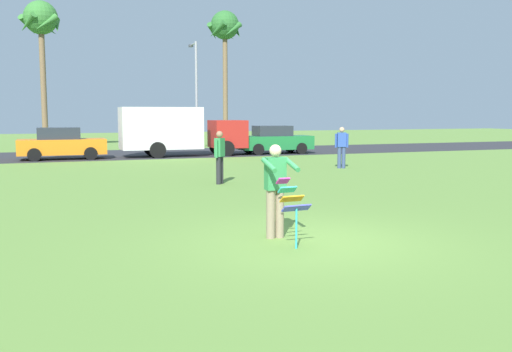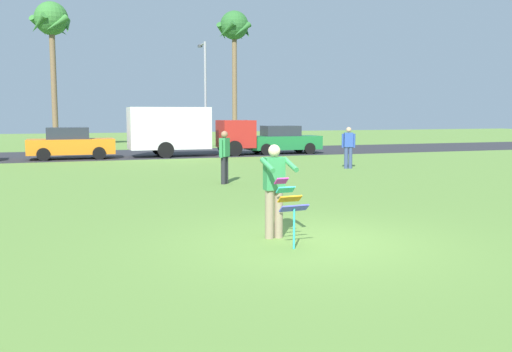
{
  "view_description": "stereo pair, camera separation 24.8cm",
  "coord_description": "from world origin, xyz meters",
  "px_view_note": "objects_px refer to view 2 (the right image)",
  "views": [
    {
      "loc": [
        -4.45,
        -8.98,
        2.29
      ],
      "look_at": [
        -0.51,
        1.49,
        1.05
      ],
      "focal_mm": 39.57,
      "sensor_mm": 36.0,
      "label": 1
    },
    {
      "loc": [
        -4.22,
        -9.06,
        2.29
      ],
      "look_at": [
        -0.51,
        1.49,
        1.05
      ],
      "focal_mm": 39.57,
      "sensor_mm": 36.0,
      "label": 2
    }
  ],
  "objects_px": {
    "parked_car_orange": "(70,144)",
    "person_walker_near": "(348,146)",
    "streetlight_pole": "(205,88)",
    "parked_truck_red_cab": "(184,130)",
    "person_kite_flyer": "(274,187)",
    "parked_car_green": "(282,140)",
    "palm_tree_centre_far": "(234,32)",
    "person_walker_far": "(225,155)",
    "palm_tree_right_near": "(52,25)",
    "kite_held": "(290,201)"
  },
  "relations": [
    {
      "from": "parked_car_green",
      "to": "palm_tree_right_near",
      "type": "distance_m",
      "value": 16.78
    },
    {
      "from": "parked_car_orange",
      "to": "person_walker_near",
      "type": "relative_size",
      "value": 2.44
    },
    {
      "from": "kite_held",
      "to": "parked_car_orange",
      "type": "distance_m",
      "value": 21.26
    },
    {
      "from": "parked_car_orange",
      "to": "parked_car_green",
      "type": "distance_m",
      "value": 11.51
    },
    {
      "from": "parked_car_green",
      "to": "palm_tree_centre_far",
      "type": "xyz_separation_m",
      "value": [
        0.53,
        10.88,
        7.53
      ]
    },
    {
      "from": "parked_car_green",
      "to": "person_walker_near",
      "type": "distance_m",
      "value": 8.99
    },
    {
      "from": "parked_truck_red_cab",
      "to": "palm_tree_centre_far",
      "type": "bearing_deg",
      "value": 60.28
    },
    {
      "from": "person_kite_flyer",
      "to": "person_walker_far",
      "type": "relative_size",
      "value": 1.0
    },
    {
      "from": "person_kite_flyer",
      "to": "parked_car_orange",
      "type": "relative_size",
      "value": 0.41
    },
    {
      "from": "person_kite_flyer",
      "to": "person_walker_near",
      "type": "distance_m",
      "value": 13.72
    },
    {
      "from": "parked_car_orange",
      "to": "person_walker_far",
      "type": "height_order",
      "value": "person_walker_far"
    },
    {
      "from": "person_walker_near",
      "to": "kite_held",
      "type": "bearing_deg",
      "value": -122.63
    },
    {
      "from": "person_kite_flyer",
      "to": "parked_car_green",
      "type": "relative_size",
      "value": 0.41
    },
    {
      "from": "palm_tree_right_near",
      "to": "person_walker_far",
      "type": "height_order",
      "value": "palm_tree_right_near"
    },
    {
      "from": "person_kite_flyer",
      "to": "palm_tree_centre_far",
      "type": "distance_m",
      "value": 33.26
    },
    {
      "from": "palm_tree_right_near",
      "to": "person_walker_near",
      "type": "distance_m",
      "value": 22.51
    },
    {
      "from": "parked_truck_red_cab",
      "to": "palm_tree_centre_far",
      "type": "distance_m",
      "value": 14.3
    },
    {
      "from": "kite_held",
      "to": "person_kite_flyer",
      "type": "bearing_deg",
      "value": 89.96
    },
    {
      "from": "person_walker_near",
      "to": "parked_car_orange",
      "type": "bearing_deg",
      "value": 140.41
    },
    {
      "from": "person_walker_far",
      "to": "person_walker_near",
      "type": "bearing_deg",
      "value": 27.3
    },
    {
      "from": "parked_car_orange",
      "to": "person_walker_near",
      "type": "bearing_deg",
      "value": -39.59
    },
    {
      "from": "person_kite_flyer",
      "to": "parked_truck_red_cab",
      "type": "height_order",
      "value": "parked_truck_red_cab"
    },
    {
      "from": "palm_tree_centre_far",
      "to": "person_walker_far",
      "type": "relative_size",
      "value": 5.68
    },
    {
      "from": "person_kite_flyer",
      "to": "person_walker_near",
      "type": "height_order",
      "value": "same"
    },
    {
      "from": "parked_car_orange",
      "to": "person_walker_near",
      "type": "height_order",
      "value": "person_walker_near"
    },
    {
      "from": "parked_car_orange",
      "to": "streetlight_pole",
      "type": "bearing_deg",
      "value": 38.86
    },
    {
      "from": "parked_truck_red_cab",
      "to": "person_walker_near",
      "type": "bearing_deg",
      "value": -60.8
    },
    {
      "from": "palm_tree_centre_far",
      "to": "streetlight_pole",
      "type": "bearing_deg",
      "value": -130.59
    },
    {
      "from": "parked_car_green",
      "to": "streetlight_pole",
      "type": "height_order",
      "value": "streetlight_pole"
    },
    {
      "from": "palm_tree_centre_far",
      "to": "kite_held",
      "type": "bearing_deg",
      "value": -105.62
    },
    {
      "from": "parked_truck_red_cab",
      "to": "parked_car_orange",
      "type": "bearing_deg",
      "value": 179.99
    },
    {
      "from": "person_kite_flyer",
      "to": "parked_car_orange",
      "type": "bearing_deg",
      "value": 98.73
    },
    {
      "from": "person_kite_flyer",
      "to": "person_walker_near",
      "type": "xyz_separation_m",
      "value": [
        7.73,
        11.34,
        -0.02
      ]
    },
    {
      "from": "person_kite_flyer",
      "to": "person_walker_far",
      "type": "bearing_deg",
      "value": 80.18
    },
    {
      "from": "person_walker_far",
      "to": "parked_truck_red_cab",
      "type": "bearing_deg",
      "value": 83.86
    },
    {
      "from": "palm_tree_centre_far",
      "to": "person_walker_near",
      "type": "xyz_separation_m",
      "value": [
        -1.2,
        -19.85,
        -7.37
      ]
    },
    {
      "from": "person_kite_flyer",
      "to": "person_walker_near",
      "type": "bearing_deg",
      "value": 55.74
    },
    {
      "from": "palm_tree_right_near",
      "to": "palm_tree_centre_far",
      "type": "relative_size",
      "value": 0.95
    },
    {
      "from": "person_walker_near",
      "to": "person_kite_flyer",
      "type": "bearing_deg",
      "value": -124.26
    },
    {
      "from": "palm_tree_right_near",
      "to": "streetlight_pole",
      "type": "relative_size",
      "value": 1.34
    },
    {
      "from": "person_walker_near",
      "to": "person_walker_far",
      "type": "relative_size",
      "value": 1.0
    },
    {
      "from": "palm_tree_centre_far",
      "to": "person_walker_far",
      "type": "distance_m",
      "value": 25.4
    },
    {
      "from": "parked_car_green",
      "to": "person_walker_far",
      "type": "xyz_separation_m",
      "value": [
        -6.99,
        -12.24,
        0.16
      ]
    },
    {
      "from": "parked_truck_red_cab",
      "to": "parked_car_green",
      "type": "height_order",
      "value": "parked_truck_red_cab"
    },
    {
      "from": "kite_held",
      "to": "parked_car_green",
      "type": "bearing_deg",
      "value": 68.25
    },
    {
      "from": "parked_car_orange",
      "to": "palm_tree_right_near",
      "type": "bearing_deg",
      "value": 94.4
    },
    {
      "from": "palm_tree_centre_far",
      "to": "palm_tree_right_near",
      "type": "bearing_deg",
      "value": -171.92
    },
    {
      "from": "parked_car_green",
      "to": "palm_tree_right_near",
      "type": "bearing_deg",
      "value": 143.38
    },
    {
      "from": "streetlight_pole",
      "to": "person_walker_near",
      "type": "xyz_separation_m",
      "value": [
        2.06,
        -16.05,
        -3.06
      ]
    },
    {
      "from": "parked_car_orange",
      "to": "streetlight_pole",
      "type": "xyz_separation_m",
      "value": [
        8.79,
        7.08,
        3.22
      ]
    }
  ]
}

